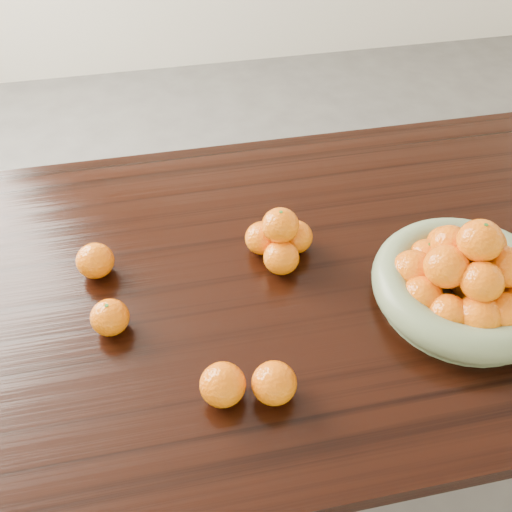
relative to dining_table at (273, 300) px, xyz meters
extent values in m
plane|color=#595753|center=(0.00, 0.00, -0.66)|extent=(5.00, 5.00, 0.00)
cube|color=black|center=(0.00, 0.00, 0.07)|extent=(2.00, 1.00, 0.04)
cube|color=black|center=(0.93, 0.43, -0.31)|extent=(0.08, 0.08, 0.71)
cylinder|color=#6A7656|center=(0.36, -0.15, 0.10)|extent=(0.34, 0.34, 0.02)
torus|color=#6A7656|center=(0.36, -0.15, 0.13)|extent=(0.37, 0.37, 0.07)
ellipsoid|color=orange|center=(0.45, -0.10, 0.14)|extent=(0.08, 0.08, 0.07)
ellipsoid|color=orange|center=(0.41, -0.06, 0.14)|extent=(0.08, 0.08, 0.08)
ellipsoid|color=orange|center=(0.36, -0.05, 0.15)|extent=(0.09, 0.09, 0.08)
ellipsoid|color=orange|center=(0.31, -0.07, 0.14)|extent=(0.08, 0.08, 0.07)
ellipsoid|color=orange|center=(0.26, -0.10, 0.15)|extent=(0.09, 0.09, 0.08)
ellipsoid|color=orange|center=(0.26, -0.17, 0.14)|extent=(0.08, 0.08, 0.08)
ellipsoid|color=orange|center=(0.29, -0.22, 0.14)|extent=(0.08, 0.08, 0.07)
ellipsoid|color=orange|center=(0.34, -0.24, 0.15)|extent=(0.09, 0.09, 0.08)
ellipsoid|color=orange|center=(0.39, -0.24, 0.15)|extent=(0.09, 0.09, 0.08)
ellipsoid|color=orange|center=(0.36, -0.15, 0.14)|extent=(0.08, 0.08, 0.08)
ellipsoid|color=orange|center=(0.40, -0.11, 0.20)|extent=(0.09, 0.09, 0.08)
ellipsoid|color=orange|center=(0.33, -0.09, 0.20)|extent=(0.08, 0.08, 0.07)
ellipsoid|color=orange|center=(0.30, -0.15, 0.20)|extent=(0.09, 0.09, 0.08)
ellipsoid|color=orange|center=(0.34, -0.20, 0.20)|extent=(0.08, 0.08, 0.07)
ellipsoid|color=orange|center=(0.41, -0.18, 0.20)|extent=(0.08, 0.08, 0.08)
ellipsoid|color=orange|center=(0.36, -0.14, 0.25)|extent=(0.09, 0.09, 0.08)
ellipsoid|color=orange|center=(0.02, 0.01, 0.13)|extent=(0.08, 0.08, 0.07)
ellipsoid|color=orange|center=(0.06, 0.06, 0.13)|extent=(0.08, 0.08, 0.07)
ellipsoid|color=orange|center=(-0.01, 0.08, 0.13)|extent=(0.08, 0.08, 0.07)
ellipsoid|color=orange|center=(0.02, 0.05, 0.18)|extent=(0.08, 0.08, 0.07)
ellipsoid|color=orange|center=(-0.34, -0.08, 0.12)|extent=(0.08, 0.08, 0.07)
ellipsoid|color=orange|center=(-0.15, -0.28, 0.13)|extent=(0.08, 0.08, 0.08)
ellipsoid|color=orange|center=(-0.07, -0.29, 0.13)|extent=(0.08, 0.08, 0.07)
ellipsoid|color=orange|center=(-0.37, 0.08, 0.13)|extent=(0.08, 0.08, 0.07)
camera|label=1|loc=(-0.21, -0.82, 0.98)|focal=40.00mm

